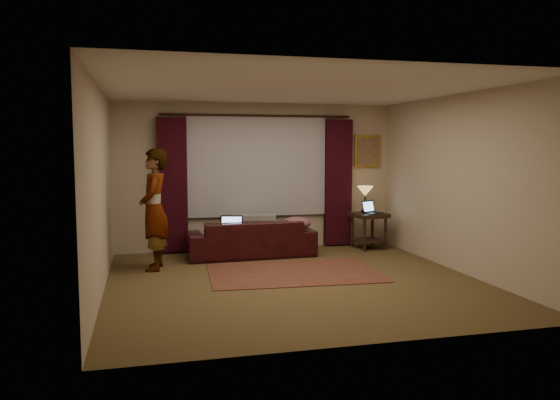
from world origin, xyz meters
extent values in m
cube|color=brown|center=(0.00, 0.00, -0.01)|extent=(5.00, 5.00, 0.01)
cube|color=silver|center=(0.00, 0.00, 2.60)|extent=(5.00, 5.00, 0.02)
cube|color=#BDAC92|center=(0.00, 2.50, 1.30)|extent=(5.00, 0.02, 2.60)
cube|color=#BDAC92|center=(0.00, -2.50, 1.30)|extent=(5.00, 0.02, 2.60)
cube|color=#BDAC92|center=(-2.50, 0.00, 1.30)|extent=(0.02, 5.00, 2.60)
cube|color=#BDAC92|center=(2.50, 0.00, 1.30)|extent=(0.02, 5.00, 2.60)
cube|color=#A6A6AF|center=(0.00, 2.44, 1.50)|extent=(2.50, 0.05, 1.80)
cube|color=black|center=(-1.50, 2.39, 1.18)|extent=(0.50, 0.14, 2.30)
cube|color=black|center=(1.50, 2.39, 1.18)|extent=(0.50, 0.14, 2.30)
cylinder|color=black|center=(0.00, 2.39, 2.38)|extent=(0.04, 0.04, 3.40)
cube|color=#BA8C37|center=(2.10, 2.47, 1.75)|extent=(0.50, 0.04, 0.60)
imported|color=black|center=(-0.26, 1.82, 0.43)|extent=(2.15, 0.98, 0.86)
cube|color=gray|center=(-0.14, 2.09, 0.86)|extent=(0.80, 0.44, 0.09)
ellipsoid|color=#804859|center=(0.52, 1.73, 0.54)|extent=(0.53, 0.42, 0.22)
cube|color=brown|center=(0.12, 0.45, 0.01)|extent=(2.55, 1.78, 0.01)
cube|color=black|center=(1.95, 1.99, 0.32)|extent=(0.64, 0.64, 0.65)
imported|color=gray|center=(-1.83, 1.19, 0.90)|extent=(0.59, 0.59, 1.81)
camera|label=1|loc=(-1.97, -7.07, 1.83)|focal=35.00mm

